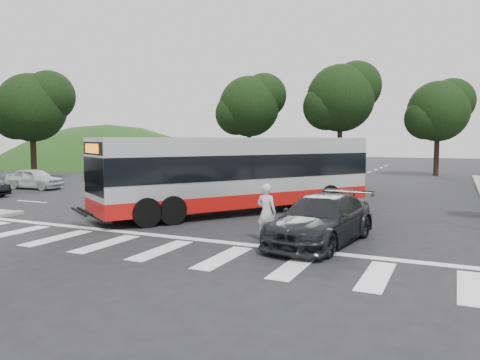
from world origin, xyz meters
The scene contains 11 objects.
ground centered at (0.00, 0.00, 0.00)m, with size 140.00×140.00×0.00m, color black.
hillside_nw centered at (-32.00, 30.00, 0.00)m, with size 44.00×44.00×10.00m, color #153A12.
crosswalk_ladder centered at (0.00, -5.00, 0.01)m, with size 18.00×2.60×0.01m, color silver.
tree_north_a centered at (-1.92, 26.07, 6.92)m, with size 6.60×6.15×10.17m.
tree_north_b centered at (6.07, 28.06, 5.66)m, with size 5.72×5.33×8.43m.
tree_north_c centered at (-9.92, 24.06, 6.29)m, with size 6.16×5.74×9.30m.
tree_west_a centered at (-21.93, 10.06, 5.66)m, with size 5.72×5.33×8.43m.
transit_bus centered at (-0.95, 2.41, 1.62)m, with size 2.72×12.55×3.24m, color #B8BABD, non-canonical shape.
pedestrian centered at (2.26, -2.50, 0.90)m, with size 0.66×0.43×1.80m, color silver.
dark_sedan centered at (3.91, -2.14, 0.74)m, with size 2.06×5.07×1.47m, color black.
west_car_white centered at (-16.85, 5.50, 0.66)m, with size 1.57×3.89×1.33m, color silver.
Camera 1 is at (7.59, -15.97, 3.18)m, focal length 35.00 mm.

